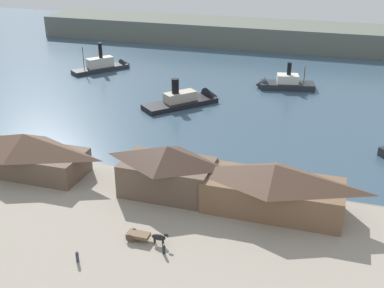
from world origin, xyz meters
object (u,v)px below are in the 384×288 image
(pedestrian_standing_center, at_px, (77,257))
(ferry_near_quay, at_px, (190,99))
(ferry_shed_west_terminal, at_px, (26,153))
(ferry_departing_north, at_px, (106,66))
(ferry_shed_customs_shed, at_px, (167,169))
(horse_cart, at_px, (145,236))
(ferry_mid_harbor, at_px, (280,84))
(pedestrian_near_east_shed, at_px, (164,249))
(ferry_shed_east_terminal, at_px, (273,187))

(pedestrian_standing_center, xyz_separation_m, ferry_near_quay, (-5.93, 65.83, -0.81))
(ferry_shed_west_terminal, height_order, pedestrian_standing_center, ferry_shed_west_terminal)
(ferry_departing_north, bearing_deg, ferry_shed_customs_shed, -56.28)
(ferry_shed_west_terminal, bearing_deg, horse_cart, -25.33)
(ferry_near_quay, bearing_deg, ferry_departing_north, 146.97)
(pedestrian_standing_center, distance_m, ferry_mid_harbor, 86.81)
(pedestrian_near_east_shed, bearing_deg, ferry_near_quay, 104.59)
(ferry_shed_customs_shed, height_order, ferry_near_quay, ferry_shed_customs_shed)
(ferry_shed_customs_shed, bearing_deg, pedestrian_standing_center, -103.49)
(ferry_shed_customs_shed, xyz_separation_m, pedestrian_standing_center, (-4.85, -20.23, -3.38))
(ferry_shed_west_terminal, distance_m, ferry_shed_east_terminal, 42.74)
(horse_cart, bearing_deg, ferry_departing_north, 120.01)
(pedestrian_near_east_shed, height_order, ferry_near_quay, ferry_near_quay)
(ferry_shed_customs_shed, relative_size, pedestrian_near_east_shed, 9.32)
(ferry_shed_east_terminal, xyz_separation_m, horse_cart, (-15.14, -13.34, -2.96))
(ferry_mid_harbor, bearing_deg, ferry_departing_north, 177.18)
(ferry_shed_east_terminal, relative_size, ferry_mid_harbor, 1.26)
(ferry_shed_west_terminal, xyz_separation_m, pedestrian_near_east_shed, (30.98, -14.87, -2.93))
(ferry_shed_customs_shed, xyz_separation_m, ferry_departing_north, (-45.49, 68.16, -3.91))
(ferry_mid_harbor, xyz_separation_m, ferry_near_quay, (-19.73, -19.88, -0.17))
(horse_cart, relative_size, ferry_mid_harbor, 0.36)
(horse_cart, relative_size, ferry_near_quay, 0.31)
(ferry_shed_customs_shed, bearing_deg, ferry_departing_north, 123.72)
(ferry_shed_east_terminal, bearing_deg, pedestrian_near_east_shed, -127.83)
(ferry_shed_customs_shed, relative_size, horse_cart, 2.45)
(ferry_shed_east_terminal, distance_m, ferry_near_quay, 53.67)
(ferry_shed_west_terminal, height_order, ferry_shed_customs_shed, ferry_shed_customs_shed)
(ferry_shed_west_terminal, distance_m, ferry_shed_customs_shed, 25.90)
(horse_cart, relative_size, pedestrian_near_east_shed, 3.81)
(ferry_shed_customs_shed, distance_m, pedestrian_standing_center, 21.07)
(ferry_near_quay, bearing_deg, pedestrian_standing_center, -84.85)
(ferry_shed_east_terminal, height_order, ferry_near_quay, ferry_shed_east_terminal)
(horse_cart, bearing_deg, ferry_shed_customs_shed, 97.19)
(pedestrian_near_east_shed, xyz_separation_m, pedestrian_standing_center, (-9.94, -4.84, 0.04))
(ferry_shed_west_terminal, distance_m, ferry_mid_harbor, 74.70)
(ferry_shed_customs_shed, relative_size, ferry_shed_east_terminal, 0.70)
(ferry_shed_east_terminal, distance_m, ferry_departing_north, 92.61)
(ferry_shed_customs_shed, relative_size, ferry_mid_harbor, 0.88)
(ferry_shed_east_terminal, distance_m, ferry_mid_harbor, 66.29)
(ferry_mid_harbor, bearing_deg, ferry_shed_east_terminal, -83.13)
(ferry_mid_harbor, bearing_deg, horse_cart, -95.22)
(ferry_shed_east_terminal, height_order, pedestrian_near_east_shed, ferry_shed_east_terminal)
(ferry_shed_customs_shed, distance_m, ferry_near_quay, 47.05)
(horse_cart, bearing_deg, pedestrian_standing_center, -134.63)
(ferry_shed_west_terminal, xyz_separation_m, ferry_departing_north, (-19.60, 68.67, -3.42))
(ferry_near_quay, bearing_deg, ferry_shed_west_terminal, -108.13)
(ferry_departing_north, xyz_separation_m, ferry_near_quay, (34.70, -22.56, -0.28))
(pedestrian_near_east_shed, distance_m, ferry_near_quay, 63.02)
(ferry_departing_north, bearing_deg, ferry_shed_west_terminal, -74.07)
(ferry_shed_east_terminal, xyz_separation_m, ferry_mid_harbor, (-7.91, 65.71, -3.76))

